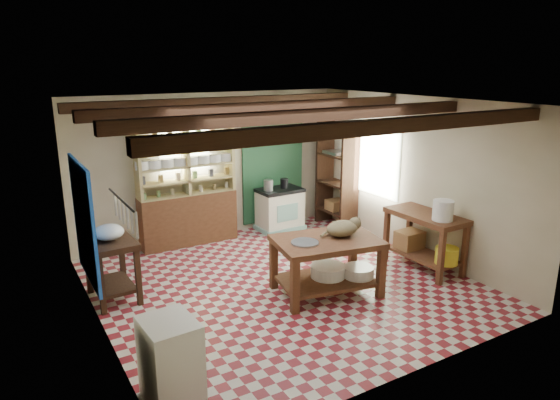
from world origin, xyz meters
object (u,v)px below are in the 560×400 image
stove (280,209)px  cat (342,228)px  prep_table (112,269)px  right_counter (424,241)px  work_table (326,266)px  white_cabinet (171,362)px

stove → cat: size_ratio=1.76×
stove → prep_table: size_ratio=0.96×
prep_table → right_counter: (4.38, -1.37, 0.02)m
work_table → cat: 0.56m
white_cabinet → stove: bearing=44.9°
work_table → white_cabinet: size_ratio=1.67×
prep_table → right_counter: 4.59m
work_table → white_cabinet: bearing=-146.2°
stove → cat: cat is taller
stove → white_cabinet: bearing=-133.5°
right_counter → cat: size_ratio=2.65×
work_table → right_counter: bearing=8.2°
work_table → cat: cat is taller
stove → white_cabinet: size_ratio=0.98×
stove → cat: (-0.58, -2.67, 0.49)m
stove → prep_table: 3.68m
cat → white_cabinet: bearing=-158.0°
work_table → right_counter: size_ratio=1.13×
white_cabinet → cat: 3.11m
stove → white_cabinet: white_cabinet is taller
stove → right_counter: right_counter is taller
work_table → white_cabinet: white_cabinet is taller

